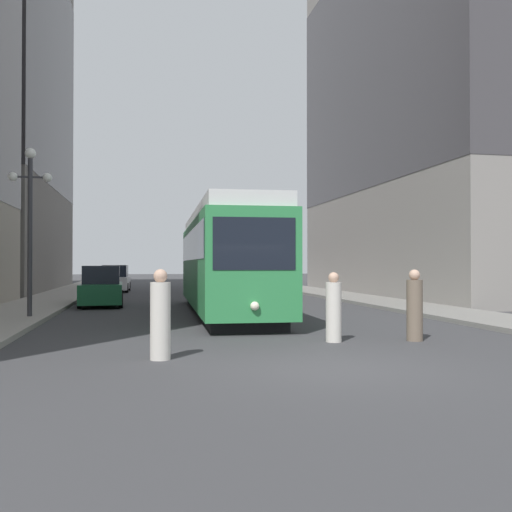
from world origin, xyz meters
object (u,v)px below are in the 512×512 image
object	(u,v)px
parked_car_left_near	(115,279)
pedestrian_on_sidewalk	(160,317)
pedestrian_crossing_far	(415,308)
transit_bus	(226,263)
parked_car_left_mid	(102,287)
streetcar	(225,259)
pedestrian_crossing_near	(334,309)
lamp_post_left_near	(30,206)

from	to	relation	value
parked_car_left_near	pedestrian_on_sidewalk	xyz separation A→B (m)	(2.17, -29.39, -0.00)
pedestrian_crossing_far	transit_bus	bearing A→B (deg)	-145.15
transit_bus	parked_car_left_mid	xyz separation A→B (m)	(-7.81, -14.79, -1.10)
streetcar	parked_car_left_mid	world-z (taller)	streetcar
pedestrian_crossing_far	pedestrian_crossing_near	bearing A→B (deg)	-61.63
lamp_post_left_near	pedestrian_crossing_far	bearing A→B (deg)	-34.99
pedestrian_crossing_near	lamp_post_left_near	size ratio (longest dim) A/B	0.30
parked_car_left_mid	pedestrian_crossing_far	world-z (taller)	parked_car_left_mid
parked_car_left_near	parked_car_left_mid	xyz separation A→B (m)	(-0.00, -13.79, 0.00)
transit_bus	pedestrian_on_sidewalk	world-z (taller)	transit_bus
pedestrian_crossing_far	lamp_post_left_near	size ratio (longest dim) A/B	0.31
streetcar	parked_car_left_mid	xyz separation A→B (m)	(-4.92, 5.12, -1.26)
streetcar	lamp_post_left_near	world-z (taller)	lamp_post_left_near
transit_bus	pedestrian_crossing_near	size ratio (longest dim) A/B	6.79
transit_bus	lamp_post_left_near	world-z (taller)	lamp_post_left_near
pedestrian_on_sidewalk	pedestrian_crossing_far	bearing A→B (deg)	114.42
pedestrian_crossing_far	pedestrian_on_sidewalk	xyz separation A→B (m)	(-6.27, -1.68, 0.02)
parked_car_left_mid	pedestrian_crossing_far	size ratio (longest dim) A/B	2.73
pedestrian_crossing_near	pedestrian_crossing_far	xyz separation A→B (m)	(2.04, -0.19, 0.03)
streetcar	pedestrian_on_sidewalk	size ratio (longest dim) A/B	8.06
pedestrian_on_sidewalk	lamp_post_left_near	world-z (taller)	lamp_post_left_near
streetcar	transit_bus	xyz separation A→B (m)	(2.88, 19.91, -0.15)
streetcar	lamp_post_left_near	bearing A→B (deg)	-165.46
pedestrian_crossing_near	pedestrian_on_sidewalk	distance (m)	4.63
pedestrian_on_sidewalk	lamp_post_left_near	bearing A→B (deg)	-146.08
pedestrian_crossing_near	pedestrian_crossing_far	size ratio (longest dim) A/B	0.96
transit_bus	pedestrian_crossing_far	bearing A→B (deg)	-89.02
parked_car_left_mid	pedestrian_crossing_near	bearing A→B (deg)	-66.83
pedestrian_crossing_near	pedestrian_crossing_far	world-z (taller)	pedestrian_crossing_far
parked_car_left_mid	lamp_post_left_near	size ratio (longest dim) A/B	0.85
transit_bus	lamp_post_left_near	bearing A→B (deg)	-114.62
streetcar	pedestrian_crossing_far	world-z (taller)	streetcar
transit_bus	pedestrian_crossing_near	xyz separation A→B (m)	(-1.40, -28.52, -1.15)
streetcar	transit_bus	distance (m)	20.12
parked_car_left_mid	pedestrian_crossing_far	distance (m)	16.28
streetcar	pedestrian_on_sidewalk	bearing A→B (deg)	-103.06
pedestrian_crossing_near	pedestrian_on_sidewalk	xyz separation A→B (m)	(-4.24, -1.87, 0.05)
parked_car_left_mid	lamp_post_left_near	xyz separation A→B (m)	(-1.90, -6.68, 3.01)
parked_car_left_mid	pedestrian_crossing_far	xyz separation A→B (m)	(8.45, -13.92, -0.02)
parked_car_left_near	lamp_post_left_near	world-z (taller)	lamp_post_left_near
streetcar	transit_bus	size ratio (longest dim) A/B	1.26
parked_car_left_mid	lamp_post_left_near	world-z (taller)	lamp_post_left_near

